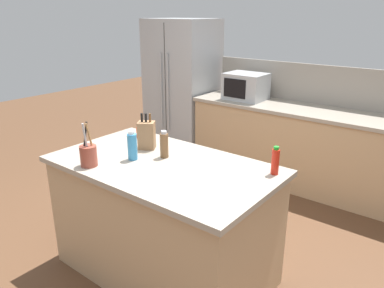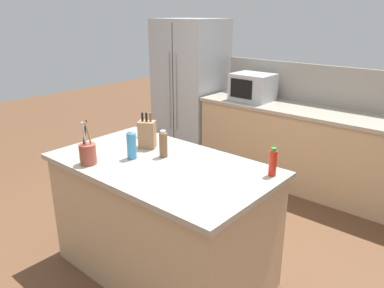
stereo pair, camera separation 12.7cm
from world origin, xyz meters
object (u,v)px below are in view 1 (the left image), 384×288
object	(u,v)px
microwave	(246,86)
utensil_crock	(88,155)
knife_block	(147,135)
dish_soap_bottle	(132,146)
refrigerator	(182,88)
hot_sauce_bottle	(275,161)
spice_jar_paprika	(139,132)
pepper_grinder	(164,145)

from	to	relation	value
microwave	utensil_crock	size ratio (longest dim) A/B	1.53
knife_block	dish_soap_bottle	bearing A→B (deg)	-103.20
utensil_crock	dish_soap_bottle	distance (m)	0.32
microwave	refrigerator	bearing A→B (deg)	177.23
microwave	hot_sauce_bottle	xyz separation A→B (m)	(1.32, -1.87, -0.07)
hot_sauce_bottle	refrigerator	bearing A→B (deg)	141.14
spice_jar_paprika	dish_soap_bottle	bearing A→B (deg)	-49.86
microwave	dish_soap_bottle	world-z (taller)	microwave
refrigerator	hot_sauce_bottle	size ratio (longest dim) A/B	9.58
microwave	utensil_crock	world-z (taller)	microwave
refrigerator	knife_block	distance (m)	2.49
refrigerator	dish_soap_bottle	world-z (taller)	refrigerator
microwave	utensil_crock	xyz separation A→B (m)	(0.22, -2.55, -0.08)
refrigerator	utensil_crock	xyz separation A→B (m)	(1.28, -2.60, 0.08)
hot_sauce_bottle	dish_soap_bottle	bearing A→B (deg)	-156.95
refrigerator	dish_soap_bottle	distance (m)	2.74
utensil_crock	hot_sauce_bottle	bearing A→B (deg)	31.55
pepper_grinder	microwave	bearing A→B (deg)	104.12
microwave	pepper_grinder	world-z (taller)	microwave
refrigerator	dish_soap_bottle	size ratio (longest dim) A/B	8.56
utensil_crock	dish_soap_bottle	world-z (taller)	utensil_crock
refrigerator	microwave	xyz separation A→B (m)	(1.06, -0.05, 0.16)
utensil_crock	dish_soap_bottle	xyz separation A→B (m)	(0.16, 0.28, 0.02)
microwave	knife_block	size ratio (longest dim) A/B	1.69
spice_jar_paprika	hot_sauce_bottle	distance (m)	1.28
knife_block	utensil_crock	distance (m)	0.52
refrigerator	spice_jar_paprika	size ratio (longest dim) A/B	17.17
microwave	knife_block	world-z (taller)	microwave
refrigerator	knife_block	world-z (taller)	refrigerator
utensil_crock	hot_sauce_bottle	distance (m)	1.30
microwave	dish_soap_bottle	size ratio (longest dim) A/B	2.21
hot_sauce_bottle	pepper_grinder	size ratio (longest dim) A/B	0.95
microwave	spice_jar_paprika	distance (m)	1.89
refrigerator	pepper_grinder	xyz separation A→B (m)	(1.59, -2.15, 0.09)
refrigerator	knife_block	xyz separation A→B (m)	(1.35, -2.09, 0.11)
knife_block	dish_soap_bottle	distance (m)	0.25
dish_soap_bottle	hot_sauce_bottle	distance (m)	1.03
utensil_crock	spice_jar_paprika	world-z (taller)	utensil_crock
spice_jar_paprika	pepper_grinder	xyz separation A→B (m)	(0.49, -0.21, 0.05)
knife_block	refrigerator	bearing A→B (deg)	89.93
spice_jar_paprika	hot_sauce_bottle	bearing A→B (deg)	0.57
utensil_crock	spice_jar_paprika	bearing A→B (deg)	104.57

